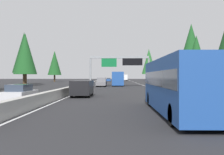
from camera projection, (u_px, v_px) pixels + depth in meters
The scene contains 21 objects.
ground_plane at pixel (95, 85), 65.98m from camera, with size 320.00×320.00×0.00m, color #262628.
median_barrier at pixel (99, 82), 85.98m from camera, with size 180.00×0.56×0.90m, color #ADAAA3.
shoulder_stripe_right at pixel (139, 84), 75.76m from camera, with size 160.00×0.16×0.01m, color silver.
shoulder_stripe_median at pixel (99, 84), 75.97m from camera, with size 160.00×0.16×0.01m, color silver.
sign_gantry_overhead at pixel (120, 62), 56.95m from camera, with size 0.50×12.68×6.44m.
bus_far_left at pixel (178, 84), 15.44m from camera, with size 11.50×2.55×3.10m.
minivan_near_right at pixel (82, 88), 28.58m from camera, with size 5.00×1.95×1.69m.
pickup_distant_a at pixel (101, 82), 56.85m from camera, with size 5.60×2.00×1.86m.
sedan_mid_right at pixel (109, 80), 113.32m from camera, with size 4.40×1.80×1.47m.
sedan_far_center at pixel (117, 79), 127.17m from camera, with size 4.40×1.80×1.47m.
sedan_mid_center at pixel (118, 81), 87.37m from camera, with size 4.40×1.80×1.47m.
box_truck_near_center at pixel (125, 77), 129.33m from camera, with size 8.50×2.40×2.95m.
bus_mid_left at pixel (118, 78), 61.85m from camera, with size 11.50×2.55×3.10m.
oncoming_near at pixel (20, 94), 22.72m from camera, with size 4.40×1.80×1.47m.
conifer_right_near at pixel (196, 56), 48.80m from camera, with size 4.21×4.21×9.57m.
conifer_right_mid at pixel (191, 48), 65.11m from camera, with size 6.54×6.54×14.87m.
conifer_right_far at pixel (163, 67), 83.28m from camera, with size 3.58×3.58×8.13m.
conifer_right_distant at pixel (149, 61), 119.72m from camera, with size 6.31×6.31×14.34m.
conifer_left_near at pixel (25, 54), 61.27m from camera, with size 5.24×5.24×11.92m.
conifer_left_mid at pixel (24, 53), 73.94m from camera, with size 6.25×6.25×14.21m.
conifer_left_far at pixel (55, 63), 105.05m from camera, with size 5.31×5.31×12.07m.
Camera 1 is at (-5.88, -5.34, 2.14)m, focal length 43.34 mm.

